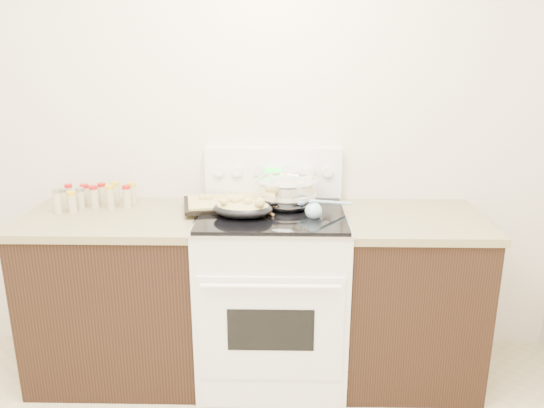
{
  "coord_description": "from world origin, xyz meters",
  "views": [
    {
      "loc": [
        0.4,
        -1.18,
        1.77
      ],
      "look_at": [
        0.35,
        1.37,
        1.0
      ],
      "focal_mm": 35.0,
      "sensor_mm": 36.0,
      "label": 1
    }
  ],
  "objects": [
    {
      "name": "room_shell",
      "position": [
        0.0,
        0.0,
        1.7
      ],
      "size": [
        4.1,
        3.6,
        2.75
      ],
      "color": "silver",
      "rests_on": "ground"
    },
    {
      "name": "counter_left",
      "position": [
        -0.48,
        1.43,
        0.46
      ],
      "size": [
        0.93,
        0.67,
        0.92
      ],
      "color": "black",
      "rests_on": "ground"
    },
    {
      "name": "counter_right",
      "position": [
        1.08,
        1.43,
        0.46
      ],
      "size": [
        0.73,
        0.67,
        0.92
      ],
      "color": "black",
      "rests_on": "ground"
    },
    {
      "name": "kitchen_range",
      "position": [
        0.35,
        1.42,
        0.49
      ],
      "size": [
        0.78,
        0.73,
        1.22
      ],
      "color": "white",
      "rests_on": "ground"
    },
    {
      "name": "mixing_bowl",
      "position": [
        0.43,
        1.52,
        1.02
      ],
      "size": [
        0.4,
        0.4,
        0.2
      ],
      "color": "silver",
      "rests_on": "kitchen_range"
    },
    {
      "name": "roasting_pan",
      "position": [
        0.2,
        1.33,
        0.99
      ],
      "size": [
        0.32,
        0.24,
        0.12
      ],
      "color": "black",
      "rests_on": "kitchen_range"
    },
    {
      "name": "baking_sheet",
      "position": [
        0.1,
        1.52,
        0.96
      ],
      "size": [
        0.49,
        0.39,
        0.06
      ],
      "color": "black",
      "rests_on": "kitchen_range"
    },
    {
      "name": "wooden_spoon",
      "position": [
        0.23,
        1.38,
        0.95
      ],
      "size": [
        0.18,
        0.21,
        0.04
      ],
      "color": "tan",
      "rests_on": "kitchen_range"
    },
    {
      "name": "blue_ladle",
      "position": [
        0.57,
        1.34,
        0.98
      ],
      "size": [
        0.25,
        0.19,
        0.11
      ],
      "color": "#92C1D9",
      "rests_on": "kitchen_range"
    },
    {
      "name": "spice_jars",
      "position": [
        -0.62,
        1.56,
        0.98
      ],
      "size": [
        0.4,
        0.23,
        0.13
      ],
      "color": "#BFB28C",
      "rests_on": "counter_left"
    }
  ]
}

